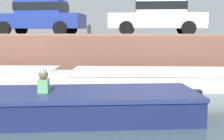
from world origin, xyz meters
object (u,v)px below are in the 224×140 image
(car_left_inner_blue, at_px, (40,16))
(mooring_bollard_mid, at_px, (89,30))
(car_centre_white, at_px, (158,16))
(boat_moored_central_white, at_px, (147,78))
(motorboat_passing, at_px, (68,105))

(car_left_inner_blue, height_order, mooring_bollard_mid, car_left_inner_blue)
(car_left_inner_blue, height_order, car_centre_white, same)
(car_left_inner_blue, distance_m, mooring_bollard_mid, 2.99)
(boat_moored_central_white, bearing_deg, car_left_inner_blue, 141.15)
(boat_moored_central_white, distance_m, car_centre_white, 4.41)
(boat_moored_central_white, relative_size, mooring_bollard_mid, 14.63)
(boat_moored_central_white, relative_size, car_left_inner_blue, 1.60)
(car_centre_white, bearing_deg, motorboat_passing, -106.56)
(mooring_bollard_mid, bearing_deg, boat_moored_central_white, -44.55)
(boat_moored_central_white, bearing_deg, mooring_bollard_mid, 135.45)
(boat_moored_central_white, height_order, car_left_inner_blue, car_left_inner_blue)
(boat_moored_central_white, xyz_separation_m, car_centre_white, (0.55, 3.79, 2.19))
(boat_moored_central_white, height_order, motorboat_passing, motorboat_passing)
(car_left_inner_blue, bearing_deg, car_centre_white, 0.02)
(motorboat_passing, bearing_deg, mooring_bollard_mid, 94.70)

